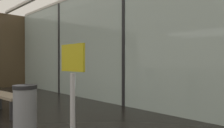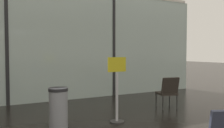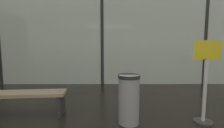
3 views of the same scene
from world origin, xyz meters
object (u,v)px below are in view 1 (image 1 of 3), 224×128
object	(u,v)px
info_sign	(73,109)
trash_bin	(25,112)
parked_airplane	(178,41)
waiting_bench	(5,99)

from	to	relation	value
info_sign	trash_bin	bearing A→B (deg)	-178.82
parked_airplane	trash_bin	distance (m)	9.11
parked_airplane	info_sign	xyz separation A→B (m)	(3.38, -8.65, -1.62)
trash_bin	info_sign	bearing A→B (deg)	1.18
trash_bin	info_sign	xyz separation A→B (m)	(1.32, 0.03, 0.25)
info_sign	waiting_bench	bearing A→B (deg)	175.02
waiting_bench	trash_bin	bearing A→B (deg)	-14.31
waiting_bench	parked_airplane	bearing A→B (deg)	85.56
waiting_bench	trash_bin	distance (m)	1.98
trash_bin	info_sign	distance (m)	1.34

